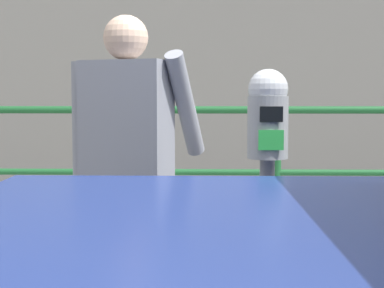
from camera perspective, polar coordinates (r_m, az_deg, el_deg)
parking_meter at (r=2.73m, az=7.36°, el=-0.19°), size 0.19×0.20×1.37m
pedestrian_at_meter at (r=2.91m, az=-6.30°, el=-1.62°), size 0.68×0.42×1.64m
background_railing at (r=4.81m, az=8.33°, el=-0.22°), size 24.06×0.06×1.16m
backdrop_wall at (r=8.45m, az=5.38°, el=7.14°), size 32.00×0.50×3.49m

